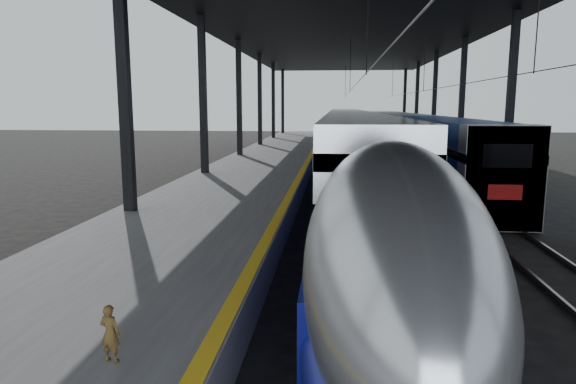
# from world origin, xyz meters

# --- Properties ---
(ground) EXTENTS (160.00, 160.00, 0.00)m
(ground) POSITION_xyz_m (0.00, 0.00, 0.00)
(ground) COLOR black
(ground) RESTS_ON ground
(platform) EXTENTS (6.00, 80.00, 1.00)m
(platform) POSITION_xyz_m (-3.50, 20.00, 0.50)
(platform) COLOR #4C4C4F
(platform) RESTS_ON ground
(yellow_strip) EXTENTS (0.30, 80.00, 0.01)m
(yellow_strip) POSITION_xyz_m (-0.70, 20.00, 1.00)
(yellow_strip) COLOR gold
(yellow_strip) RESTS_ON platform
(rails) EXTENTS (6.52, 80.00, 0.16)m
(rails) POSITION_xyz_m (4.50, 20.00, 0.08)
(rails) COLOR slate
(rails) RESTS_ON ground
(canopy) EXTENTS (18.00, 75.00, 9.47)m
(canopy) POSITION_xyz_m (1.90, 20.00, 9.12)
(canopy) COLOR black
(canopy) RESTS_ON ground
(tgv_train) EXTENTS (2.86, 65.20, 4.10)m
(tgv_train) POSITION_xyz_m (2.00, 23.91, 1.92)
(tgv_train) COLOR #B6B9BE
(tgv_train) RESTS_ON ground
(second_train) EXTENTS (2.78, 56.05, 3.83)m
(second_train) POSITION_xyz_m (7.00, 34.14, 1.94)
(second_train) COLOR navy
(second_train) RESTS_ON ground
(child) EXTENTS (0.33, 0.25, 0.82)m
(child) POSITION_xyz_m (-1.96, -5.09, 1.41)
(child) COLOR #4F3A1A
(child) RESTS_ON platform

